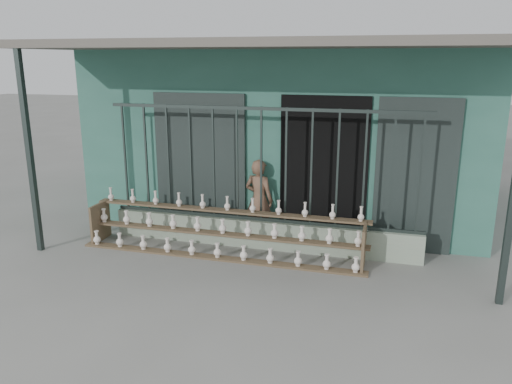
# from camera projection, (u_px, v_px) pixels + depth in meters

# --- Properties ---
(ground) EXTENTS (60.00, 60.00, 0.00)m
(ground) POSITION_uv_depth(u_px,v_px,m) (237.00, 280.00, 6.85)
(ground) COLOR slate
(workshop_building) EXTENTS (7.40, 6.60, 3.21)m
(workshop_building) POSITION_uv_depth(u_px,v_px,m) (298.00, 124.00, 10.36)
(workshop_building) COLOR #316858
(workshop_building) RESTS_ON ground
(parapet_wall) EXTENTS (5.00, 0.20, 0.45)m
(parapet_wall) POSITION_uv_depth(u_px,v_px,m) (261.00, 234.00, 8.00)
(parapet_wall) COLOR #92A48D
(parapet_wall) RESTS_ON ground
(security_fence) EXTENTS (5.00, 0.04, 1.80)m
(security_fence) POSITION_uv_depth(u_px,v_px,m) (261.00, 165.00, 7.70)
(security_fence) COLOR #283330
(security_fence) RESTS_ON parapet_wall
(shelf_rack) EXTENTS (4.50, 0.68, 0.85)m
(shelf_rack) POSITION_uv_depth(u_px,v_px,m) (222.00, 232.00, 7.71)
(shelf_rack) COLOR brown
(shelf_rack) RESTS_ON ground
(elderly_woman) EXTENTS (0.56, 0.44, 1.37)m
(elderly_woman) POSITION_uv_depth(u_px,v_px,m) (259.00, 200.00, 8.25)
(elderly_woman) COLOR brown
(elderly_woman) RESTS_ON ground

